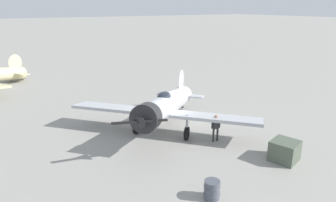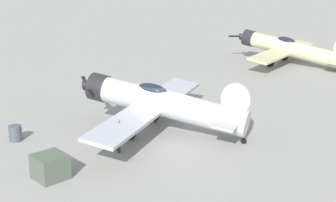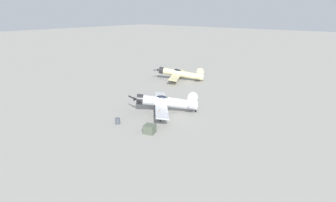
{
  "view_description": "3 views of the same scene",
  "coord_description": "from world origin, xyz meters",
  "px_view_note": "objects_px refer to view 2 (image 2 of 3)",
  "views": [
    {
      "loc": [
        9.61,
        15.73,
        7.63
      ],
      "look_at": [
        0.0,
        0.0,
        1.8
      ],
      "focal_mm": 32.36,
      "sensor_mm": 36.0,
      "label": 1
    },
    {
      "loc": [
        -22.08,
        10.8,
        9.07
      ],
      "look_at": [
        0.0,
        0.0,
        1.8
      ],
      "focal_mm": 52.31,
      "sensor_mm": 36.0,
      "label": 2
    },
    {
      "loc": [
        -24.02,
        29.31,
        14.24
      ],
      "look_at": [
        0.0,
        0.0,
        1.8
      ],
      "focal_mm": 29.41,
      "sensor_mm": 36.0,
      "label": 3
    }
  ],
  "objects_px": {
    "ground_crew_mechanic": "(118,132)",
    "fuel_drum": "(15,133)",
    "airplane_mid_apron": "(290,49)",
    "equipment_crate": "(50,167)",
    "airplane_foreground": "(159,103)"
  },
  "relations": [
    {
      "from": "ground_crew_mechanic",
      "to": "fuel_drum",
      "type": "xyz_separation_m",
      "value": [
        3.7,
        4.21,
        -0.59
      ]
    },
    {
      "from": "airplane_foreground",
      "to": "fuel_drum",
      "type": "bearing_deg",
      "value": 31.19
    },
    {
      "from": "ground_crew_mechanic",
      "to": "equipment_crate",
      "type": "bearing_deg",
      "value": -155.42
    },
    {
      "from": "airplane_foreground",
      "to": "fuel_drum",
      "type": "xyz_separation_m",
      "value": [
        2.09,
        7.16,
        -1.23
      ]
    },
    {
      "from": "equipment_crate",
      "to": "fuel_drum",
      "type": "distance_m",
      "value": 5.26
    },
    {
      "from": "equipment_crate",
      "to": "airplane_mid_apron",
      "type": "bearing_deg",
      "value": -60.5
    },
    {
      "from": "ground_crew_mechanic",
      "to": "equipment_crate",
      "type": "xyz_separation_m",
      "value": [
        -1.52,
        3.63,
        -0.46
      ]
    },
    {
      "from": "airplane_mid_apron",
      "to": "ground_crew_mechanic",
      "type": "distance_m",
      "value": 23.65
    },
    {
      "from": "airplane_mid_apron",
      "to": "ground_crew_mechanic",
      "type": "xyz_separation_m",
      "value": [
        -12.05,
        20.35,
        -0.41
      ]
    },
    {
      "from": "fuel_drum",
      "to": "ground_crew_mechanic",
      "type": "bearing_deg",
      "value": -131.35
    },
    {
      "from": "equipment_crate",
      "to": "fuel_drum",
      "type": "bearing_deg",
      "value": 6.36
    },
    {
      "from": "airplane_mid_apron",
      "to": "fuel_drum",
      "type": "distance_m",
      "value": 25.96
    },
    {
      "from": "airplane_foreground",
      "to": "airplane_mid_apron",
      "type": "height_order",
      "value": "airplane_foreground"
    },
    {
      "from": "airplane_foreground",
      "to": "equipment_crate",
      "type": "distance_m",
      "value": 7.37
    },
    {
      "from": "fuel_drum",
      "to": "airplane_foreground",
      "type": "bearing_deg",
      "value": -106.28
    }
  ]
}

